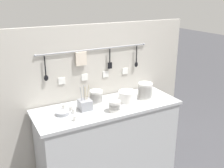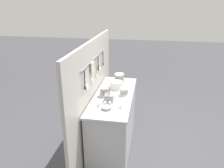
{
  "view_description": "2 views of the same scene",
  "coord_description": "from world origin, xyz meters",
  "px_view_note": "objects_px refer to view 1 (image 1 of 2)",
  "views": [
    {
      "loc": [
        -1.13,
        -2.21,
        1.99
      ],
      "look_at": [
        0.07,
        0.03,
        1.1
      ],
      "focal_mm": 42.0,
      "sensor_mm": 36.0,
      "label": 1
    },
    {
      "loc": [
        -2.94,
        -0.49,
        2.2
      ],
      "look_at": [
        -0.05,
        0.02,
        1.07
      ],
      "focal_mm": 35.0,
      "sensor_mm": 36.0,
      "label": 2
    }
  ],
  "objects_px": {
    "bowl_stack_nested_right": "(145,91)",
    "cup_front_left": "(74,111)",
    "bowl_stack_short_front": "(115,106)",
    "plate_stack": "(128,96)",
    "steel_mixing_bowl": "(62,113)",
    "bowl_stack_tall_left": "(96,97)",
    "cup_edge_far": "(75,118)",
    "cup_beside_plates": "(64,107)",
    "cup_mid_row": "(71,109)",
    "cutlery_caddy": "(85,104)"
  },
  "relations": [
    {
      "from": "cutlery_caddy",
      "to": "bowl_stack_short_front",
      "type": "bearing_deg",
      "value": -35.7
    },
    {
      "from": "bowl_stack_tall_left",
      "to": "cutlery_caddy",
      "type": "distance_m",
      "value": 0.2
    },
    {
      "from": "bowl_stack_nested_right",
      "to": "cup_front_left",
      "type": "distance_m",
      "value": 0.83
    },
    {
      "from": "cutlery_caddy",
      "to": "cup_mid_row",
      "type": "height_order",
      "value": "cutlery_caddy"
    },
    {
      "from": "bowl_stack_tall_left",
      "to": "cup_edge_far",
      "type": "xyz_separation_m",
      "value": [
        -0.35,
        -0.29,
        -0.04
      ]
    },
    {
      "from": "steel_mixing_bowl",
      "to": "cup_beside_plates",
      "type": "height_order",
      "value": "cup_beside_plates"
    },
    {
      "from": "bowl_stack_short_front",
      "to": "steel_mixing_bowl",
      "type": "xyz_separation_m",
      "value": [
        -0.48,
        0.17,
        -0.04
      ]
    },
    {
      "from": "cup_mid_row",
      "to": "bowl_stack_nested_right",
      "type": "bearing_deg",
      "value": -4.87
    },
    {
      "from": "cup_front_left",
      "to": "cup_mid_row",
      "type": "distance_m",
      "value": 0.06
    },
    {
      "from": "steel_mixing_bowl",
      "to": "cup_beside_plates",
      "type": "bearing_deg",
      "value": 65.6
    },
    {
      "from": "cup_front_left",
      "to": "bowl_stack_tall_left",
      "type": "bearing_deg",
      "value": 24.33
    },
    {
      "from": "cup_beside_plates",
      "to": "cup_front_left",
      "type": "distance_m",
      "value": 0.15
    },
    {
      "from": "bowl_stack_nested_right",
      "to": "cup_front_left",
      "type": "xyz_separation_m",
      "value": [
        -0.82,
        0.01,
        -0.06
      ]
    },
    {
      "from": "bowl_stack_nested_right",
      "to": "plate_stack",
      "type": "bearing_deg",
      "value": 176.12
    },
    {
      "from": "bowl_stack_tall_left",
      "to": "plate_stack",
      "type": "distance_m",
      "value": 0.33
    },
    {
      "from": "bowl_stack_short_front",
      "to": "plate_stack",
      "type": "distance_m",
      "value": 0.28
    },
    {
      "from": "bowl_stack_short_front",
      "to": "bowl_stack_tall_left",
      "type": "distance_m",
      "value": 0.29
    },
    {
      "from": "bowl_stack_nested_right",
      "to": "cup_edge_far",
      "type": "xyz_separation_m",
      "value": [
        -0.87,
        -0.15,
        -0.06
      ]
    },
    {
      "from": "cutlery_caddy",
      "to": "cup_beside_plates",
      "type": "height_order",
      "value": "cutlery_caddy"
    },
    {
      "from": "cup_beside_plates",
      "to": "cup_front_left",
      "type": "xyz_separation_m",
      "value": [
        0.06,
        -0.14,
        0.0
      ]
    },
    {
      "from": "bowl_stack_short_front",
      "to": "bowl_stack_tall_left",
      "type": "relative_size",
      "value": 0.84
    },
    {
      "from": "cutlery_caddy",
      "to": "cup_edge_far",
      "type": "distance_m",
      "value": 0.26
    },
    {
      "from": "bowl_stack_tall_left",
      "to": "cup_edge_far",
      "type": "distance_m",
      "value": 0.45
    },
    {
      "from": "cup_front_left",
      "to": "cup_edge_far",
      "type": "bearing_deg",
      "value": -107.35
    },
    {
      "from": "plate_stack",
      "to": "steel_mixing_bowl",
      "type": "distance_m",
      "value": 0.72
    },
    {
      "from": "steel_mixing_bowl",
      "to": "cup_edge_far",
      "type": "bearing_deg",
      "value": -70.61
    },
    {
      "from": "bowl_stack_nested_right",
      "to": "steel_mixing_bowl",
      "type": "distance_m",
      "value": 0.94
    },
    {
      "from": "plate_stack",
      "to": "cup_edge_far",
      "type": "xyz_separation_m",
      "value": [
        -0.66,
        -0.16,
        -0.03
      ]
    },
    {
      "from": "bowl_stack_tall_left",
      "to": "cup_beside_plates",
      "type": "xyz_separation_m",
      "value": [
        -0.36,
        0.01,
        -0.04
      ]
    },
    {
      "from": "steel_mixing_bowl",
      "to": "cup_beside_plates",
      "type": "relative_size",
      "value": 2.64
    },
    {
      "from": "steel_mixing_bowl",
      "to": "cup_edge_far",
      "type": "xyz_separation_m",
      "value": [
        0.06,
        -0.18,
        0.01
      ]
    },
    {
      "from": "steel_mixing_bowl",
      "to": "cup_front_left",
      "type": "xyz_separation_m",
      "value": [
        0.11,
        -0.02,
        0.01
      ]
    },
    {
      "from": "plate_stack",
      "to": "cutlery_caddy",
      "type": "relative_size",
      "value": 0.73
    },
    {
      "from": "cup_edge_far",
      "to": "cup_mid_row",
      "type": "distance_m",
      "value": 0.22
    },
    {
      "from": "bowl_stack_nested_right",
      "to": "cup_mid_row",
      "type": "height_order",
      "value": "bowl_stack_nested_right"
    },
    {
      "from": "steel_mixing_bowl",
      "to": "cup_mid_row",
      "type": "bearing_deg",
      "value": 21.52
    },
    {
      "from": "bowl_stack_tall_left",
      "to": "cup_mid_row",
      "type": "height_order",
      "value": "bowl_stack_tall_left"
    },
    {
      "from": "cup_beside_plates",
      "to": "cup_front_left",
      "type": "relative_size",
      "value": 1.0
    },
    {
      "from": "bowl_stack_nested_right",
      "to": "cup_beside_plates",
      "type": "height_order",
      "value": "bowl_stack_nested_right"
    },
    {
      "from": "plate_stack",
      "to": "cup_beside_plates",
      "type": "xyz_separation_m",
      "value": [
        -0.66,
        0.13,
        -0.03
      ]
    },
    {
      "from": "bowl_stack_nested_right",
      "to": "plate_stack",
      "type": "relative_size",
      "value": 0.9
    },
    {
      "from": "cup_mid_row",
      "to": "plate_stack",
      "type": "bearing_deg",
      "value": -5.21
    },
    {
      "from": "steel_mixing_bowl",
      "to": "cutlery_caddy",
      "type": "height_order",
      "value": "cutlery_caddy"
    },
    {
      "from": "bowl_stack_short_front",
      "to": "bowl_stack_nested_right",
      "type": "xyz_separation_m",
      "value": [
        0.45,
        0.14,
        0.03
      ]
    },
    {
      "from": "bowl_stack_nested_right",
      "to": "cup_edge_far",
      "type": "relative_size",
      "value": 3.61
    },
    {
      "from": "steel_mixing_bowl",
      "to": "cup_edge_far",
      "type": "distance_m",
      "value": 0.19
    },
    {
      "from": "cup_edge_far",
      "to": "cup_beside_plates",
      "type": "bearing_deg",
      "value": 91.81
    },
    {
      "from": "bowl_stack_nested_right",
      "to": "cup_front_left",
      "type": "bearing_deg",
      "value": 179.56
    },
    {
      "from": "bowl_stack_tall_left",
      "to": "bowl_stack_short_front",
      "type": "bearing_deg",
      "value": -75.35
    },
    {
      "from": "cup_edge_far",
      "to": "cup_mid_row",
      "type": "bearing_deg",
      "value": 79.44
    }
  ]
}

